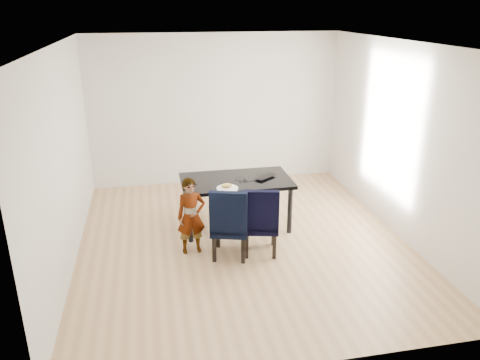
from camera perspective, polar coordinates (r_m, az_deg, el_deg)
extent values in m
cube|color=tan|center=(6.68, 0.34, -7.48)|extent=(4.50, 5.00, 0.01)
cube|color=white|center=(5.91, 0.39, 16.39)|extent=(4.50, 5.00, 0.01)
cube|color=silver|center=(8.55, -3.04, 8.50)|extent=(4.50, 0.01, 2.70)
cube|color=silver|center=(3.91, 7.80, -6.84)|extent=(4.50, 0.01, 2.70)
cube|color=white|center=(6.14, -20.76, 2.28)|extent=(0.01, 5.00, 2.70)
cube|color=white|center=(6.95, 18.95, 4.57)|extent=(0.01, 5.00, 2.70)
cube|color=black|center=(6.95, -0.48, -2.81)|extent=(1.60, 0.90, 0.75)
cube|color=black|center=(6.11, -1.22, -5.06)|extent=(0.59, 0.60, 0.98)
cube|color=black|center=(6.21, 2.53, -4.77)|extent=(0.56, 0.57, 0.96)
imported|color=orange|center=(6.22, -5.97, -4.41)|extent=(0.40, 0.28, 1.04)
cylinder|color=white|center=(6.46, -1.55, -1.03)|extent=(0.34, 0.34, 0.02)
ellipsoid|color=gold|center=(6.45, -1.66, -0.67)|extent=(0.17, 0.12, 0.06)
imported|color=black|center=(6.90, 2.79, 0.46)|extent=(0.42, 0.39, 0.03)
torus|color=black|center=(6.72, 0.40, -0.19)|extent=(0.15, 0.15, 0.01)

